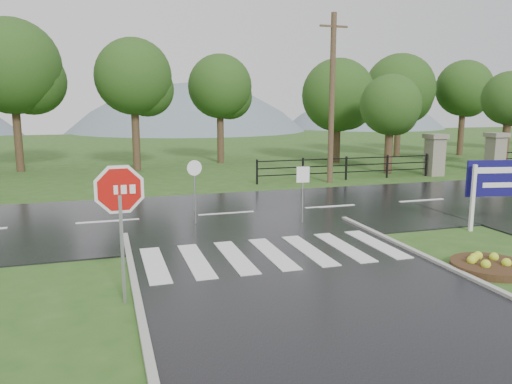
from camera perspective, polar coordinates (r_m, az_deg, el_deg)
name	(u,v)px	position (r m, az deg, el deg)	size (l,w,h in m)	color
ground	(373,344)	(8.71, 13.26, -16.55)	(120.00, 120.00, 0.00)	#2A4F1A
main_road	(226,215)	(17.57, -3.41, -2.59)	(90.00, 8.00, 0.04)	black
crosswalk	(273,253)	(12.92, 1.95, -7.02)	(6.50, 2.80, 0.02)	silver
pillar_west	(435,154)	(28.49, 19.75, 4.13)	(1.00, 1.00, 2.24)	gray
pillar_east	(495,152)	(31.05, 25.68, 4.17)	(1.00, 1.00, 2.24)	gray
fence_west	(346,166)	(25.74, 10.28, 2.96)	(9.58, 0.08, 1.20)	black
hills	(161,237)	(74.62, -10.84, -5.11)	(102.00, 48.00, 48.00)	slate
treeline	(188,166)	(31.31, -7.77, 2.95)	(83.20, 5.20, 10.00)	#1E4013
stop_sign	(120,203)	(9.80, -15.28, -1.18)	(1.29, 0.11, 2.91)	#939399
estate_billboard	(504,182)	(17.18, 26.50, 1.07)	(2.42, 0.54, 2.15)	silver
flower_bed	(490,265)	(13.02, 25.14, -7.54)	(1.77, 1.77, 0.35)	#332111
reg_sign_small	(303,183)	(15.99, 5.37, 1.04)	(0.41, 0.09, 1.88)	#939399
reg_sign_round	(195,184)	(15.92, -7.03, 0.92)	(0.48, 0.10, 2.10)	#939399
utility_pole_east	(332,98)	(24.59, 8.66, 10.53)	(1.43, 0.27, 8.03)	#473523
entrance_tree_left	(391,106)	(28.52, 15.13, 9.52)	(3.30, 3.30, 5.43)	#3D2B1C
entrance_tree_right	(509,99)	(33.45, 26.97, 9.45)	(3.15, 3.15, 5.73)	#3D2B1C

